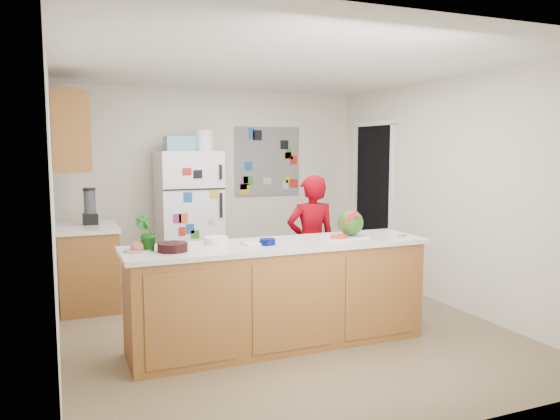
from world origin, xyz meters
name	(u,v)px	position (x,y,z in m)	size (l,w,h in m)	color
floor	(279,326)	(0.00, 0.00, -0.01)	(4.00, 4.50, 0.02)	brown
wall_back	(215,185)	(0.00, 2.26, 1.25)	(4.00, 0.02, 2.50)	beige
wall_left	(52,208)	(-2.01, 0.00, 1.25)	(0.02, 4.50, 2.50)	beige
wall_right	(447,193)	(2.01, 0.00, 1.25)	(0.02, 4.50, 2.50)	beige
ceiling	(278,65)	(0.00, 0.00, 2.51)	(4.00, 4.50, 0.02)	white
doorway	(374,201)	(1.99, 1.45, 1.02)	(0.03, 0.85, 2.04)	black
peninsula_base	(279,296)	(-0.20, -0.50, 0.44)	(2.60, 0.62, 0.88)	brown
peninsula_top	(279,245)	(-0.20, -0.50, 0.90)	(2.68, 0.70, 0.04)	silver
side_counter_base	(88,269)	(-1.69, 1.35, 0.43)	(0.60, 0.80, 0.86)	brown
side_counter_top	(86,228)	(-1.69, 1.35, 0.88)	(0.64, 0.84, 0.04)	silver
upper_cabinets	(70,132)	(-1.82, 1.30, 1.90)	(0.35, 1.00, 0.80)	brown
refrigerator	(189,219)	(-0.45, 1.88, 0.85)	(0.75, 0.70, 1.70)	silver
fridge_top_bin	(179,144)	(-0.55, 1.88, 1.79)	(0.35, 0.28, 0.18)	#5999B2
photo_collage	(267,162)	(0.75, 2.24, 1.55)	(0.95, 0.01, 0.95)	slate
person	(311,244)	(0.50, 0.30, 0.73)	(0.53, 0.35, 1.46)	#750009
blender_appliance	(90,207)	(-1.64, 1.47, 1.09)	(0.13, 0.13, 0.38)	black
cutting_board	(346,237)	(0.47, -0.48, 0.93)	(0.37, 0.28, 0.01)	silver
watermelon	(350,223)	(0.53, -0.46, 1.05)	(0.24, 0.24, 0.24)	#296114
watermelon_slice	(339,236)	(0.38, -0.53, 0.94)	(0.16, 0.16, 0.02)	#D73358
cherry_bowl	(173,247)	(-1.14, -0.55, 0.96)	(0.24, 0.24, 0.07)	black
white_bowl	(216,240)	(-0.72, -0.34, 0.95)	(0.21, 0.21, 0.06)	silver
cobalt_bowl	(267,242)	(-0.33, -0.55, 0.95)	(0.14, 0.14, 0.05)	#00055A
plate	(138,250)	(-1.39, -0.43, 0.93)	(0.22, 0.22, 0.02)	beige
paper_towel	(253,244)	(-0.44, -0.51, 0.93)	(0.16, 0.14, 0.02)	white
keys	(402,235)	(1.00, -0.61, 0.93)	(0.09, 0.04, 0.01)	gray
potted_plant	(146,233)	(-1.33, -0.45, 1.07)	(0.16, 0.13, 0.30)	#0A3D09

